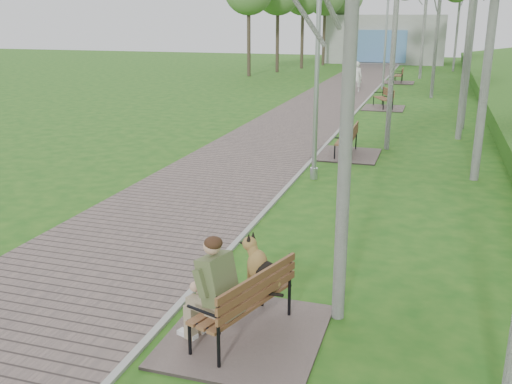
% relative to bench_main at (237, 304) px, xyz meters
% --- Properties ---
extents(walkway, '(3.50, 67.00, 0.04)m').
position_rel_bench_main_xyz_m(walkway, '(-2.77, 16.61, -0.44)').
color(walkway, '#60524E').
rests_on(walkway, ground).
extents(kerb, '(0.10, 67.00, 0.05)m').
position_rel_bench_main_xyz_m(kerb, '(-1.02, 16.61, -0.43)').
color(kerb, '#999993').
rests_on(kerb, ground).
extents(building_north, '(10.00, 5.20, 4.00)m').
position_rel_bench_main_xyz_m(building_north, '(-2.52, 46.09, 1.54)').
color(building_north, '#9E9E99').
rests_on(building_north, ground).
extents(bench_main, '(1.86, 2.07, 1.63)m').
position_rel_bench_main_xyz_m(bench_main, '(0.00, 0.00, 0.00)').
color(bench_main, '#60524E').
rests_on(bench_main, ground).
extents(bench_second, '(1.80, 1.99, 1.10)m').
position_rel_bench_main_xyz_m(bench_second, '(-0.24, 10.14, -0.25)').
color(bench_second, '#60524E').
rests_on(bench_second, ground).
extents(bench_third, '(1.74, 1.94, 1.07)m').
position_rel_bench_main_xyz_m(bench_third, '(-0.06, 19.40, -0.26)').
color(bench_third, '#60524E').
rests_on(bench_third, ground).
extents(bench_far, '(1.79, 1.99, 1.10)m').
position_rel_bench_main_xyz_m(bench_far, '(-0.15, 29.96, -0.25)').
color(bench_far, '#60524E').
rests_on(bench_far, ground).
extents(lamp_post_second, '(0.19, 0.19, 4.80)m').
position_rel_bench_main_xyz_m(lamp_post_second, '(-0.60, 7.42, 1.79)').
color(lamp_post_second, '#A2A5AA').
rests_on(lamp_post_second, ground).
extents(lamp_post_third, '(0.19, 0.19, 4.87)m').
position_rel_bench_main_xyz_m(lamp_post_third, '(-0.73, 26.38, 1.82)').
color(lamp_post_third, '#A2A5AA').
rests_on(lamp_post_third, ground).
extents(pedestrian_near, '(0.59, 0.39, 1.61)m').
position_rel_bench_main_xyz_m(pedestrian_near, '(-1.96, 24.59, 0.35)').
color(pedestrian_near, white).
rests_on(pedestrian_near, ground).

